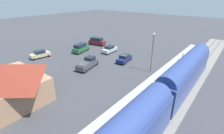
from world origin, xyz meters
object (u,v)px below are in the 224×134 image
at_px(station_building, 7,82).
at_px(suv_green, 81,48).
at_px(suv_maroon, 97,41).
at_px(light_pole_near_platform, 153,48).
at_px(pedestrian_on_platform, 183,56).
at_px(pickup_charcoal, 88,63).
at_px(sedan_silver, 110,49).
at_px(sedan_navy, 124,58).
at_px(sedan_tan, 40,54).

relative_size(station_building, suv_green, 2.04).
xyz_separation_m(suv_maroon, light_pole_near_platform, (-20.88, 7.25, 3.62)).
relative_size(pedestrian_on_platform, pickup_charcoal, 0.30).
height_order(pickup_charcoal, sedan_silver, pickup_charcoal).
bearing_deg(sedan_silver, station_building, 95.39).
distance_m(station_building, pedestrian_on_platform, 33.44).
distance_m(pedestrian_on_platform, sedan_navy, 12.96).
xyz_separation_m(pedestrian_on_platform, sedan_tan, (27.19, 18.27, -0.40)).
height_order(station_building, pickup_charcoal, station_building).
distance_m(station_building, light_pole_near_platform, 23.80).
xyz_separation_m(sedan_tan, suv_green, (-4.34, -8.81, 0.27)).
bearing_deg(light_pole_near_platform, pickup_charcoal, 30.52).
height_order(sedan_silver, light_pole_near_platform, light_pole_near_platform).
bearing_deg(sedan_navy, sedan_silver, -24.95).
bearing_deg(suv_green, sedan_silver, -144.60).
height_order(pickup_charcoal, sedan_navy, pickup_charcoal).
distance_m(sedan_tan, suv_green, 9.83).
distance_m(pickup_charcoal, sedan_navy, 8.37).
height_order(pedestrian_on_platform, pickup_charcoal, pickup_charcoal).
height_order(pickup_charcoal, light_pole_near_platform, light_pole_near_platform).
xyz_separation_m(sedan_navy, light_pole_near_platform, (-6.86, 1.03, 3.89)).
xyz_separation_m(suv_green, sedan_silver, (-6.13, -4.35, -0.27)).
height_order(pedestrian_on_platform, suv_maroon, suv_maroon).
bearing_deg(suv_green, station_building, 112.29).
bearing_deg(pedestrian_on_platform, sedan_silver, 16.96).
xyz_separation_m(suv_green, pickup_charcoal, (-8.91, 6.15, -0.12)).
relative_size(pedestrian_on_platform, suv_green, 0.33).
distance_m(pickup_charcoal, sedan_silver, 10.87).
distance_m(pedestrian_on_platform, sedan_silver, 17.48).
bearing_deg(pedestrian_on_platform, suv_maroon, 4.75).
xyz_separation_m(suv_maroon, pickup_charcoal, (-10.10, 13.61, -0.12)).
bearing_deg(sedan_navy, pickup_charcoal, 62.05).
relative_size(pedestrian_on_platform, sedan_silver, 0.37).
xyz_separation_m(sedan_silver, light_pole_near_platform, (-13.56, 4.15, 3.89)).
relative_size(sedan_tan, sedan_silver, 1.04).
bearing_deg(light_pole_near_platform, sedan_tan, 20.56).
relative_size(pedestrian_on_platform, light_pole_near_platform, 0.23).
distance_m(pickup_charcoal, light_pole_near_platform, 13.06).
height_order(station_building, sedan_silver, station_building).
distance_m(suv_green, pickup_charcoal, 10.83).
relative_size(sedan_tan, sedan_navy, 1.00).
relative_size(pedestrian_on_platform, suv_maroon, 0.33).
relative_size(station_building, sedan_tan, 2.25).
xyz_separation_m(suv_maroon, suv_green, (-1.19, 7.46, 0.00)).
bearing_deg(sedan_tan, pickup_charcoal, -168.65).
bearing_deg(suv_maroon, suv_green, 99.07).
bearing_deg(station_building, sedan_navy, -101.18).
bearing_deg(sedan_tan, suv_green, -116.22).
bearing_deg(station_building, pickup_charcoal, -91.65).
relative_size(suv_green, light_pole_near_platform, 0.69).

